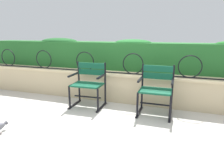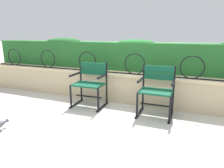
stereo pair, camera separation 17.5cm
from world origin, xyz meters
name	(u,v)px [view 2 (the right image)]	position (x,y,z in m)	size (l,w,h in m)	color
ground_plane	(109,116)	(0.00, 0.00, 0.00)	(60.00, 60.00, 0.00)	#BCB7AD
stone_wall	(126,87)	(0.00, 0.88, 0.30)	(7.41, 0.41, 0.60)	#C6B289
iron_arch_fence	(112,64)	(-0.27, 0.80, 0.78)	(6.87, 0.02, 0.42)	black
hedge_row	(134,55)	(0.02, 1.34, 0.93)	(7.27, 0.57, 0.68)	#236028
park_chair_left	(90,82)	(-0.58, 0.39, 0.46)	(0.64, 0.55, 0.85)	#0F4C33
park_chair_right	(157,89)	(0.72, 0.40, 0.46)	(0.59, 0.53, 0.86)	#0F4C33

